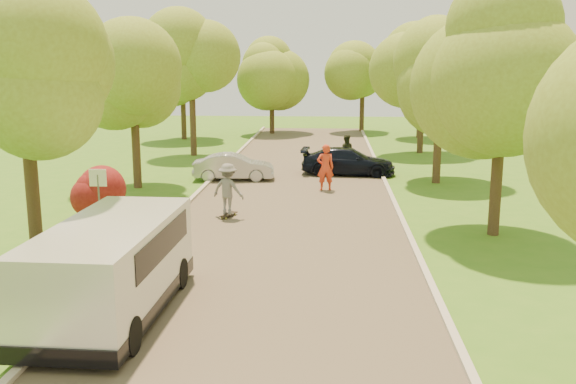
% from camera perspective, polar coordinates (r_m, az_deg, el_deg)
% --- Properties ---
extents(ground, '(100.00, 100.00, 0.00)m').
position_cam_1_polar(ground, '(16.46, -1.68, -7.99)').
color(ground, '#3D751B').
rests_on(ground, ground).
extents(road, '(8.00, 60.00, 0.01)m').
position_cam_1_polar(road, '(24.12, 0.12, -1.62)').
color(road, '#4C4438').
rests_on(road, ground).
extents(curb_left, '(0.18, 60.00, 0.12)m').
position_cam_1_polar(curb_left, '(24.69, -9.31, -1.34)').
color(curb_left, '#B2AD9E').
rests_on(curb_left, ground).
extents(curb_right, '(0.18, 60.00, 0.12)m').
position_cam_1_polar(curb_right, '(24.20, 9.73, -1.62)').
color(curb_right, '#B2AD9E').
rests_on(curb_right, ground).
extents(street_sign, '(0.55, 0.06, 2.17)m').
position_cam_1_polar(street_sign, '(21.13, -16.50, 0.33)').
color(street_sign, '#59595E').
rests_on(street_sign, ground).
extents(red_shrub, '(1.70, 1.70, 1.95)m').
position_cam_1_polar(red_shrub, '(22.77, -16.33, -0.07)').
color(red_shrub, '#382619').
rests_on(red_shrub, ground).
extents(tree_l_mida, '(4.71, 4.60, 7.39)m').
position_cam_1_polar(tree_l_mida, '(18.19, -21.91, 9.70)').
color(tree_l_mida, '#382619').
rests_on(tree_l_mida, ground).
extents(tree_l_midb, '(4.30, 4.20, 6.62)m').
position_cam_1_polar(tree_l_midb, '(28.68, -13.25, 9.41)').
color(tree_l_midb, '#382619').
rests_on(tree_l_midb, ground).
extents(tree_l_far, '(4.92, 4.80, 7.79)m').
position_cam_1_polar(tree_l_far, '(38.26, -8.29, 11.38)').
color(tree_l_far, '#382619').
rests_on(tree_l_far, ground).
extents(tree_r_mida, '(5.13, 5.00, 7.95)m').
position_cam_1_polar(tree_r_mida, '(21.17, 19.27, 11.01)').
color(tree_r_mida, '#382619').
rests_on(tree_r_mida, ground).
extents(tree_r_midb, '(4.51, 4.40, 7.01)m').
position_cam_1_polar(tree_r_midb, '(29.88, 13.81, 10.03)').
color(tree_r_midb, '#382619').
rests_on(tree_r_midb, ground).
extents(tree_r_far, '(5.33, 5.20, 8.34)m').
position_cam_1_polar(tree_r_far, '(39.86, 12.30, 11.76)').
color(tree_r_far, '#382619').
rests_on(tree_r_far, ground).
extents(tree_bg_a, '(5.12, 5.00, 7.72)m').
position_cam_1_polar(tree_bg_a, '(46.59, -9.15, 11.17)').
color(tree_bg_a, '#382619').
rests_on(tree_bg_a, ground).
extents(tree_bg_b, '(5.12, 5.00, 7.95)m').
position_cam_1_polar(tree_bg_b, '(47.91, 12.08, 11.34)').
color(tree_bg_b, '#382619').
rests_on(tree_bg_b, ground).
extents(tree_bg_c, '(4.92, 4.80, 7.33)m').
position_cam_1_polar(tree_bg_c, '(49.63, -1.21, 10.99)').
color(tree_bg_c, '#382619').
rests_on(tree_bg_c, ground).
extents(tree_bg_d, '(5.12, 5.00, 7.72)m').
position_cam_1_polar(tree_bg_d, '(51.51, 6.93, 11.26)').
color(tree_bg_d, '#382619').
rests_on(tree_bg_d, ground).
extents(minivan, '(2.34, 5.68, 2.10)m').
position_cam_1_polar(minivan, '(14.57, -15.31, -6.44)').
color(minivan, silver).
rests_on(minivan, ground).
extents(silver_sedan, '(3.87, 1.60, 1.25)m').
position_cam_1_polar(silver_sedan, '(30.30, -4.85, 2.24)').
color(silver_sedan, '#A9A9AE').
rests_on(silver_sedan, ground).
extents(dark_sedan, '(4.71, 2.19, 1.33)m').
position_cam_1_polar(dark_sedan, '(31.72, 5.36, 2.73)').
color(dark_sedan, black).
rests_on(dark_sedan, ground).
extents(longboard, '(0.57, 0.98, 0.11)m').
position_cam_1_polar(longboard, '(23.11, -5.31, -2.01)').
color(longboard, black).
rests_on(longboard, ground).
extents(skateboarder, '(1.35, 1.05, 1.84)m').
position_cam_1_polar(skateboarder, '(22.91, -5.35, 0.27)').
color(skateboarder, slate).
rests_on(skateboarder, longboard).
extents(person_striped, '(0.80, 0.59, 2.01)m').
position_cam_1_polar(person_striped, '(27.72, 3.34, 2.19)').
color(person_striped, red).
rests_on(person_striped, ground).
extents(person_olive, '(0.87, 0.70, 1.72)m').
position_cam_1_polar(person_olive, '(33.89, 5.17, 3.63)').
color(person_olive, '#282E1C').
rests_on(person_olive, ground).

